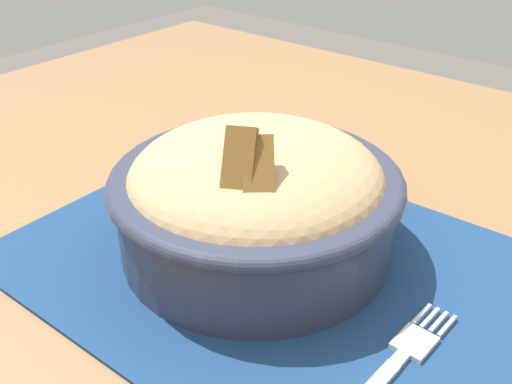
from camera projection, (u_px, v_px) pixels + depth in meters
table at (284, 324)px, 0.50m from camera, size 1.12×0.93×0.78m
placemat at (298, 275)px, 0.44m from camera, size 0.44×0.30×0.00m
bowl at (256, 195)px, 0.44m from camera, size 0.27×0.27×0.12m
fork at (399, 359)px, 0.36m from camera, size 0.02×0.13×0.00m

